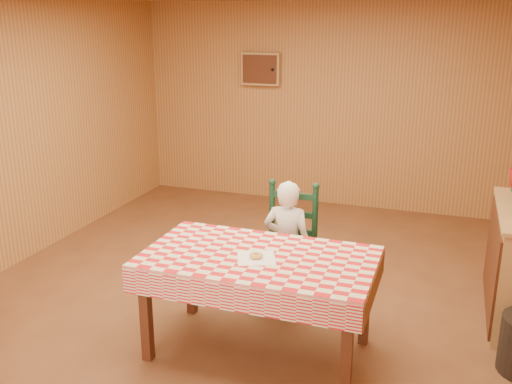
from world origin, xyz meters
TOP-DOWN VIEW (x-y plane):
  - ground at (0.00, 0.00)m, footprint 6.00×6.00m
  - cabin_walls at (-0.00, 0.53)m, footprint 5.10×6.05m
  - dining_table at (0.33, -0.69)m, footprint 1.66×0.96m
  - ladder_chair at (0.33, 0.09)m, footprint 0.44×0.40m
  - seated_child at (0.33, 0.04)m, footprint 0.41×0.27m
  - napkin at (0.33, -0.74)m, footprint 0.34×0.34m
  - donut at (0.33, -0.74)m, footprint 0.12×0.12m

SIDE VIEW (x-z plane):
  - ground at x=0.00m, z-range 0.00..0.00m
  - ladder_chair at x=0.33m, z-range -0.04..1.04m
  - seated_child at x=0.33m, z-range 0.00..1.12m
  - dining_table at x=0.33m, z-range 0.30..1.07m
  - napkin at x=0.33m, z-range 0.77..0.77m
  - donut at x=0.33m, z-range 0.77..0.81m
  - cabin_walls at x=0.00m, z-range 0.50..3.15m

